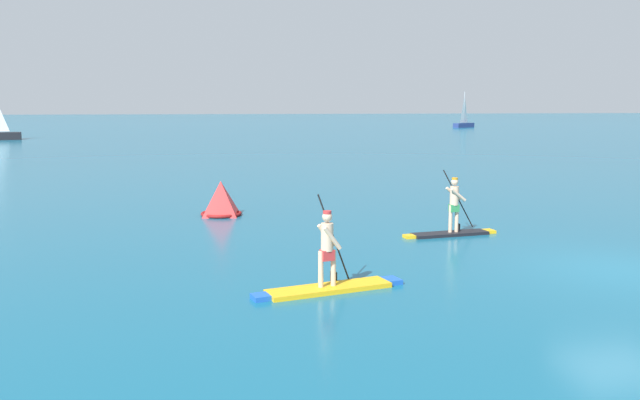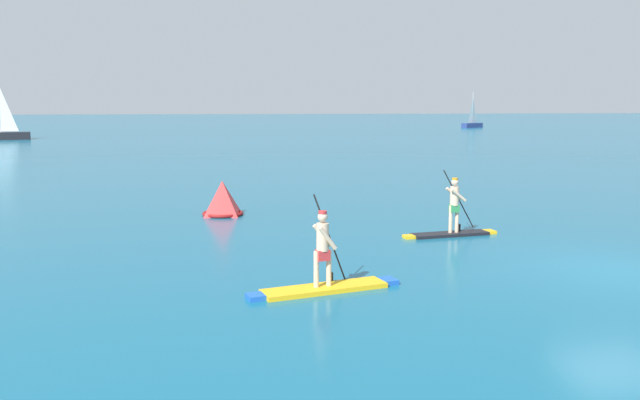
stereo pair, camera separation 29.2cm
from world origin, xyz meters
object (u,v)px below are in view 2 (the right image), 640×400
(race_marker_buoy, at_px, (223,200))
(paddleboarder_mid_center, at_px, (452,221))
(paddleboarder_near_left, at_px, (325,275))
(sailboat_right_horizon, at_px, (472,122))
(sailboat_left_horizon, at_px, (1,132))

(race_marker_buoy, bearing_deg, paddleboarder_mid_center, -33.86)
(paddleboarder_near_left, xyz_separation_m, paddleboarder_mid_center, (4.61, 5.21, 0.09))
(race_marker_buoy, height_order, sailboat_right_horizon, sailboat_right_horizon)
(race_marker_buoy, distance_m, sailboat_left_horizon, 56.64)
(paddleboarder_near_left, relative_size, race_marker_buoy, 2.00)
(paddleboarder_near_left, xyz_separation_m, sailboat_right_horizon, (36.70, 87.36, 0.48))
(paddleboarder_mid_center, bearing_deg, sailboat_right_horizon, 60.08)
(sailboat_left_horizon, relative_size, sailboat_right_horizon, 1.34)
(paddleboarder_mid_center, height_order, race_marker_buoy, paddleboarder_mid_center)
(paddleboarder_near_left, distance_m, paddleboarder_mid_center, 6.96)
(sailboat_left_horizon, bearing_deg, race_marker_buoy, -77.37)
(race_marker_buoy, relative_size, sailboat_right_horizon, 0.30)
(paddleboarder_mid_center, bearing_deg, paddleboarder_near_left, -140.06)
(sailboat_right_horizon, bearing_deg, sailboat_left_horizon, -12.94)
(paddleboarder_near_left, bearing_deg, sailboat_right_horizon, 52.07)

